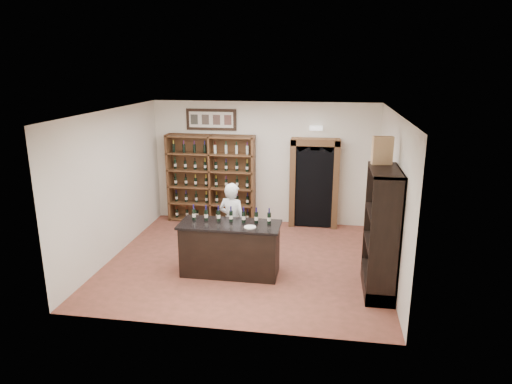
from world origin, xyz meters
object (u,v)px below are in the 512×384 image
counter_bottle_0 (194,214)px  side_cabinet (382,251)px  tasting_counter (230,249)px  shopkeeper (232,222)px  wine_shelf (211,179)px  wine_crate (382,150)px

counter_bottle_0 → side_cabinet: 3.49m
tasting_counter → counter_bottle_0: 0.95m
side_cabinet → shopkeeper: size_ratio=1.35×
wine_shelf → tasting_counter: size_ratio=1.17×
counter_bottle_0 → tasting_counter: bearing=-9.3°
tasting_counter → side_cabinet: 2.75m
wine_shelf → side_cabinet: 5.02m
side_cabinet → counter_bottle_0: bearing=173.1°
side_cabinet → wine_crate: (-0.07, 0.36, 1.69)m
counter_bottle_0 → shopkeeper: (0.64, 0.48, -0.30)m
tasting_counter → wine_crate: bearing=1.3°
tasting_counter → shopkeeper: (-0.08, 0.60, 0.32)m
wine_crate → side_cabinet: bearing=-85.7°
shopkeeper → side_cabinet: bearing=-178.9°
tasting_counter → wine_crate: (2.65, 0.06, 1.95)m
tasting_counter → shopkeeper: size_ratio=1.16×
tasting_counter → counter_bottle_0: (-0.72, 0.12, 0.61)m
wine_shelf → counter_bottle_0: 2.84m
counter_bottle_0 → wine_crate: wine_crate is taller
tasting_counter → shopkeeper: bearing=97.5°
tasting_counter → wine_crate: 3.29m
side_cabinet → shopkeeper: (-2.80, 0.90, 0.06)m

